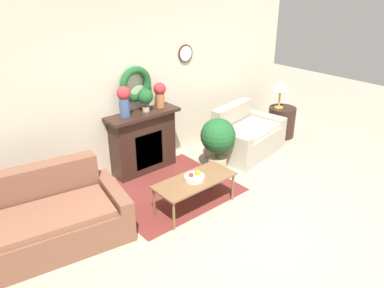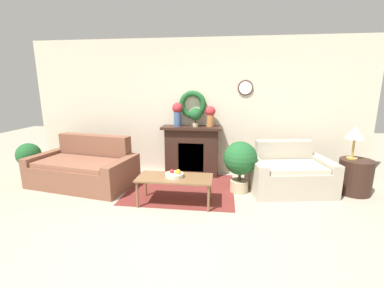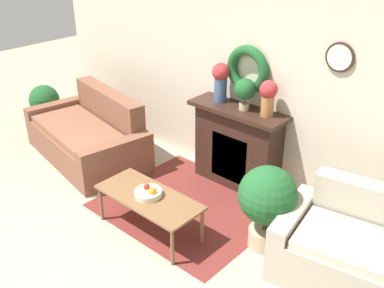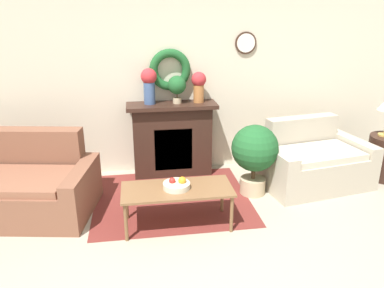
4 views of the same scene
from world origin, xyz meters
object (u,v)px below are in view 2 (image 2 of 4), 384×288
at_px(coffee_table, 175,179).
at_px(side_table_by_loveseat, 355,177).
at_px(vase_on_mantel_left, 178,112).
at_px(potted_plant_floor_by_loveseat, 240,161).
at_px(fireplace, 192,151).
at_px(couch_left, 85,168).
at_px(potted_plant_on_mantel, 195,115).
at_px(potted_plant_floor_by_couch, 29,159).
at_px(fruit_bowl, 175,175).
at_px(table_lamp, 355,134).
at_px(vase_on_mantel_right, 210,115).
at_px(loveseat_right, 289,174).

bearing_deg(coffee_table, side_table_by_loveseat, 14.74).
bearing_deg(vase_on_mantel_left, potted_plant_floor_by_loveseat, -32.51).
height_order(fireplace, couch_left, fireplace).
relative_size(side_table_by_loveseat, potted_plant_on_mantel, 1.62).
xyz_separation_m(couch_left, potted_plant_floor_by_loveseat, (2.83, -0.00, 0.25)).
distance_m(potted_plant_floor_by_couch, potted_plant_floor_by_loveseat, 3.97).
xyz_separation_m(coffee_table, fruit_bowl, (-0.00, 0.00, 0.08)).
height_order(side_table_by_loveseat, table_lamp, table_lamp).
bearing_deg(potted_plant_on_mantel, potted_plant_floor_by_loveseat, -41.45).
distance_m(fireplace, vase_on_mantel_right, 0.82).
height_order(fireplace, fruit_bowl, fireplace).
xyz_separation_m(loveseat_right, side_table_by_loveseat, (1.08, 0.02, -0.00)).
xyz_separation_m(loveseat_right, potted_plant_floor_by_couch, (-4.82, -0.11, 0.14)).
bearing_deg(fireplace, side_table_by_loveseat, -11.58).
bearing_deg(fireplace, potted_plant_on_mantel, -10.97).
height_order(side_table_by_loveseat, vase_on_mantel_right, vase_on_mantel_right).
xyz_separation_m(fruit_bowl, vase_on_mantel_right, (0.46, 1.36, 0.77)).
bearing_deg(potted_plant_floor_by_loveseat, table_lamp, 7.06).
bearing_deg(coffee_table, loveseat_right, 22.16).
bearing_deg(coffee_table, potted_plant_on_mantel, 83.05).
xyz_separation_m(vase_on_mantel_right, potted_plant_on_mantel, (-0.29, -0.02, -0.00)).
xyz_separation_m(vase_on_mantel_left, potted_plant_floor_by_loveseat, (1.21, -0.77, -0.73)).
distance_m(couch_left, potted_plant_floor_by_loveseat, 2.84).
relative_size(fireplace, couch_left, 0.61).
height_order(vase_on_mantel_left, potted_plant_on_mantel, vase_on_mantel_left).
distance_m(side_table_by_loveseat, vase_on_mantel_left, 3.34).
xyz_separation_m(potted_plant_on_mantel, potted_plant_floor_by_loveseat, (0.85, -0.75, -0.69)).
xyz_separation_m(loveseat_right, fruit_bowl, (-1.86, -0.76, 0.17)).
relative_size(coffee_table, vase_on_mantel_right, 2.84).
distance_m(fireplace, potted_plant_floor_by_loveseat, 1.20).
bearing_deg(vase_on_mantel_right, couch_left, -161.29).
xyz_separation_m(fireplace, side_table_by_loveseat, (2.86, -0.59, -0.21)).
xyz_separation_m(couch_left, potted_plant_floor_by_couch, (-1.14, 0.05, 0.13)).
distance_m(couch_left, vase_on_mantel_left, 2.04).
relative_size(vase_on_mantel_right, potted_plant_on_mantel, 1.11).
relative_size(vase_on_mantel_right, potted_plant_floor_by_couch, 0.55).
xyz_separation_m(fireplace, coffee_table, (-0.09, -1.36, -0.12)).
distance_m(fireplace, potted_plant_on_mantel, 0.73).
distance_m(fireplace, coffee_table, 1.37).
xyz_separation_m(side_table_by_loveseat, potted_plant_floor_by_couch, (-5.90, -0.13, 0.14)).
xyz_separation_m(loveseat_right, potted_plant_floor_by_loveseat, (-0.85, -0.16, 0.25)).
bearing_deg(potted_plant_floor_by_loveseat, potted_plant_floor_by_couch, 179.25).
distance_m(fireplace, potted_plant_floor_by_couch, 3.13).
relative_size(vase_on_mantel_left, potted_plant_floor_by_couch, 0.63).
relative_size(fruit_bowl, table_lamp, 0.50).
xyz_separation_m(loveseat_right, potted_plant_on_mantel, (-1.70, 0.59, 0.94)).
height_order(fruit_bowl, potted_plant_floor_by_couch, potted_plant_floor_by_couch).
xyz_separation_m(coffee_table, table_lamp, (2.88, 0.83, 0.63)).
bearing_deg(table_lamp, loveseat_right, -176.11).
bearing_deg(potted_plant_on_mantel, loveseat_right, -19.11).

